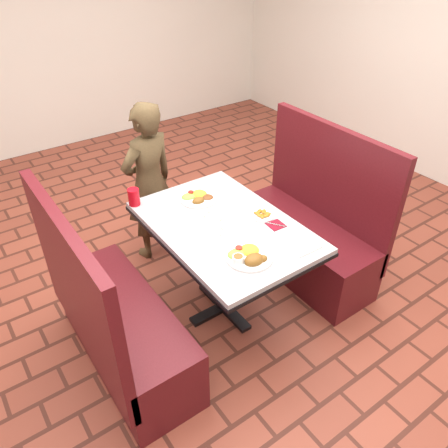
{
  "coord_description": "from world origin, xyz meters",
  "views": [
    {
      "loc": [
        -1.32,
        -1.86,
        2.34
      ],
      "look_at": [
        0.0,
        0.0,
        0.75
      ],
      "focal_mm": 35.0,
      "sensor_mm": 36.0,
      "label": 1
    }
  ],
  "objects_px": {
    "plantain_plate": "(262,215)",
    "red_tumbler": "(134,197)",
    "booth_bench_right": "(307,235)",
    "near_dinner_plate": "(249,254)",
    "diner_person": "(149,183)",
    "dining_table": "(224,236)",
    "booth_bench_left": "(117,324)",
    "far_dinner_plate": "(198,196)"
  },
  "relations": [
    {
      "from": "near_dinner_plate",
      "to": "plantain_plate",
      "type": "bearing_deg",
      "value": 41.11
    },
    {
      "from": "diner_person",
      "to": "near_dinner_plate",
      "type": "relative_size",
      "value": 4.7
    },
    {
      "from": "diner_person",
      "to": "red_tumbler",
      "type": "bearing_deg",
      "value": 39.03
    },
    {
      "from": "booth_bench_left",
      "to": "plantain_plate",
      "type": "bearing_deg",
      "value": -3.65
    },
    {
      "from": "far_dinner_plate",
      "to": "plantain_plate",
      "type": "xyz_separation_m",
      "value": [
        0.23,
        -0.42,
        -0.01
      ]
    },
    {
      "from": "booth_bench_left",
      "to": "far_dinner_plate",
      "type": "distance_m",
      "value": 1.0
    },
    {
      "from": "dining_table",
      "to": "booth_bench_right",
      "type": "height_order",
      "value": "booth_bench_right"
    },
    {
      "from": "plantain_plate",
      "to": "dining_table",
      "type": "bearing_deg",
      "value": 165.26
    },
    {
      "from": "dining_table",
      "to": "diner_person",
      "type": "bearing_deg",
      "value": 94.67
    },
    {
      "from": "booth_bench_left",
      "to": "diner_person",
      "type": "distance_m",
      "value": 1.2
    },
    {
      "from": "plantain_plate",
      "to": "red_tumbler",
      "type": "relative_size",
      "value": 1.41
    },
    {
      "from": "plantain_plate",
      "to": "red_tumbler",
      "type": "xyz_separation_m",
      "value": [
        -0.62,
        0.61,
        0.05
      ]
    },
    {
      "from": "dining_table",
      "to": "diner_person",
      "type": "relative_size",
      "value": 0.93
    },
    {
      "from": "dining_table",
      "to": "booth_bench_right",
      "type": "relative_size",
      "value": 1.01
    },
    {
      "from": "near_dinner_plate",
      "to": "plantain_plate",
      "type": "height_order",
      "value": "near_dinner_plate"
    },
    {
      "from": "booth_bench_right",
      "to": "near_dinner_plate",
      "type": "height_order",
      "value": "booth_bench_right"
    },
    {
      "from": "booth_bench_left",
      "to": "far_dinner_plate",
      "type": "height_order",
      "value": "booth_bench_left"
    },
    {
      "from": "red_tumbler",
      "to": "far_dinner_plate",
      "type": "bearing_deg",
      "value": -26.25
    },
    {
      "from": "dining_table",
      "to": "near_dinner_plate",
      "type": "bearing_deg",
      "value": -103.05
    },
    {
      "from": "dining_table",
      "to": "red_tumbler",
      "type": "relative_size",
      "value": 10.3
    },
    {
      "from": "dining_table",
      "to": "far_dinner_plate",
      "type": "height_order",
      "value": "far_dinner_plate"
    },
    {
      "from": "plantain_plate",
      "to": "red_tumbler",
      "type": "height_order",
      "value": "red_tumbler"
    },
    {
      "from": "booth_bench_right",
      "to": "near_dinner_plate",
      "type": "distance_m",
      "value": 1.06
    },
    {
      "from": "dining_table",
      "to": "booth_bench_left",
      "type": "height_order",
      "value": "booth_bench_left"
    },
    {
      "from": "dining_table",
      "to": "booth_bench_left",
      "type": "xyz_separation_m",
      "value": [
        -0.8,
        0.0,
        -0.32
      ]
    },
    {
      "from": "near_dinner_plate",
      "to": "booth_bench_right",
      "type": "bearing_deg",
      "value": 22.39
    },
    {
      "from": "far_dinner_plate",
      "to": "red_tumbler",
      "type": "relative_size",
      "value": 2.23
    },
    {
      "from": "diner_person",
      "to": "red_tumbler",
      "type": "relative_size",
      "value": 11.1
    },
    {
      "from": "plantain_plate",
      "to": "red_tumbler",
      "type": "distance_m",
      "value": 0.87
    },
    {
      "from": "booth_bench_right",
      "to": "red_tumbler",
      "type": "bearing_deg",
      "value": 154.82
    },
    {
      "from": "near_dinner_plate",
      "to": "dining_table",
      "type": "bearing_deg",
      "value": 76.95
    },
    {
      "from": "near_dinner_plate",
      "to": "red_tumbler",
      "type": "relative_size",
      "value": 2.36
    },
    {
      "from": "booth_bench_left",
      "to": "red_tumbler",
      "type": "height_order",
      "value": "booth_bench_left"
    },
    {
      "from": "booth_bench_left",
      "to": "far_dinner_plate",
      "type": "bearing_deg",
      "value": 23.1
    },
    {
      "from": "diner_person",
      "to": "near_dinner_plate",
      "type": "height_order",
      "value": "diner_person"
    },
    {
      "from": "near_dinner_plate",
      "to": "far_dinner_plate",
      "type": "bearing_deg",
      "value": 81.02
    },
    {
      "from": "booth_bench_right",
      "to": "dining_table",
      "type": "bearing_deg",
      "value": 180.0
    },
    {
      "from": "booth_bench_right",
      "to": "near_dinner_plate",
      "type": "xyz_separation_m",
      "value": [
        -0.88,
        -0.36,
        0.45
      ]
    },
    {
      "from": "booth_bench_left",
      "to": "red_tumbler",
      "type": "relative_size",
      "value": 10.2
    },
    {
      "from": "dining_table",
      "to": "booth_bench_right",
      "type": "distance_m",
      "value": 0.86
    },
    {
      "from": "booth_bench_right",
      "to": "plantain_plate",
      "type": "bearing_deg",
      "value": -172.94
    },
    {
      "from": "booth_bench_left",
      "to": "dining_table",
      "type": "bearing_deg",
      "value": 0.0
    }
  ]
}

